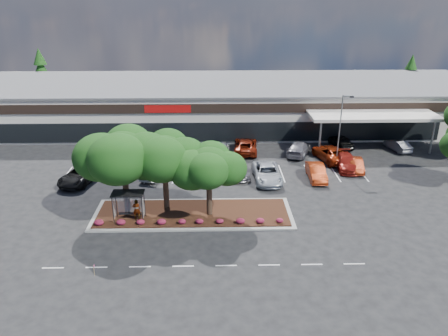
{
  "coord_description": "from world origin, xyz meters",
  "views": [
    {
      "loc": [
        0.0,
        -31.28,
        18.98
      ],
      "look_at": [
        0.93,
        8.87,
        2.6
      ],
      "focal_mm": 35.0,
      "sensor_mm": 36.0,
      "label": 1
    }
  ],
  "objects_px": {
    "survey_stake": "(94,269)",
    "car_1": "(156,164)",
    "light_pole": "(340,136)",
    "car_0": "(81,175)"
  },
  "relations": [
    {
      "from": "survey_stake",
      "to": "car_0",
      "type": "bearing_deg",
      "value": 108.41
    },
    {
      "from": "survey_stake",
      "to": "car_0",
      "type": "distance_m",
      "value": 17.56
    },
    {
      "from": "survey_stake",
      "to": "car_0",
      "type": "xyz_separation_m",
      "value": [
        -5.55,
        16.66,
        0.25
      ]
    },
    {
      "from": "light_pole",
      "to": "car_1",
      "type": "xyz_separation_m",
      "value": [
        -20.9,
        -0.95,
        -2.85
      ]
    },
    {
      "from": "survey_stake",
      "to": "car_0",
      "type": "relative_size",
      "value": 0.15
    },
    {
      "from": "light_pole",
      "to": "car_0",
      "type": "distance_m",
      "value": 28.85
    },
    {
      "from": "survey_stake",
      "to": "car_1",
      "type": "bearing_deg",
      "value": 84.14
    },
    {
      "from": "survey_stake",
      "to": "car_1",
      "type": "height_order",
      "value": "car_1"
    },
    {
      "from": "light_pole",
      "to": "car_0",
      "type": "height_order",
      "value": "light_pole"
    },
    {
      "from": "survey_stake",
      "to": "car_0",
      "type": "height_order",
      "value": "car_0"
    }
  ]
}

